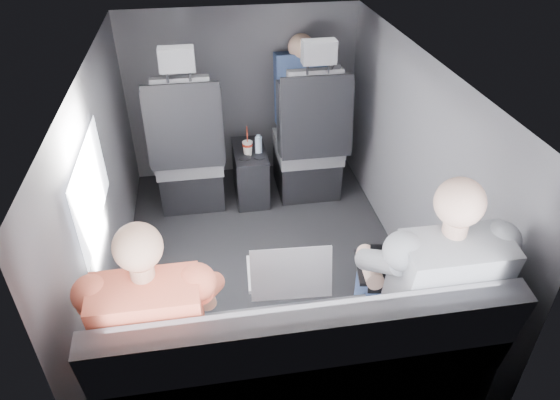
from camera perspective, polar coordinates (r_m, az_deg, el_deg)
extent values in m
plane|color=black|center=(3.29, -1.54, -7.71)|extent=(2.60, 2.60, 0.00)
plane|color=#B2B2AD|center=(2.59, -2.00, 15.15)|extent=(2.60, 2.60, 0.00)
cube|color=#56565B|center=(2.93, -19.47, 0.72)|extent=(0.02, 2.60, 1.35)
cube|color=#56565B|center=(3.11, 14.94, 3.68)|extent=(0.02, 2.60, 1.35)
cube|color=#56565B|center=(4.04, -4.32, 11.94)|extent=(1.80, 0.02, 1.35)
cube|color=#56565B|center=(1.92, 3.87, -18.22)|extent=(1.80, 0.02, 1.35)
cube|color=white|center=(2.56, -20.78, 1.34)|extent=(0.02, 0.75, 0.42)
cube|color=black|center=(3.49, 4.16, 10.46)|extent=(0.35, 0.11, 0.59)
cube|color=black|center=(3.93, -9.98, 2.19)|extent=(0.46, 0.48, 0.30)
cube|color=#5A5B5F|center=(3.80, -10.31, 4.98)|extent=(0.48, 0.46, 0.14)
cube|color=#5A5B5F|center=(3.45, -10.89, 8.77)|extent=(0.38, 0.18, 0.61)
cube|color=black|center=(3.48, -14.48, 7.95)|extent=(0.08, 0.21, 0.53)
cube|color=black|center=(3.46, -7.17, 8.66)|extent=(0.08, 0.21, 0.53)
cube|color=black|center=(3.40, -10.87, 8.16)|extent=(0.50, 0.11, 0.58)
cube|color=#5A5B5F|center=(3.25, -11.74, 15.48)|extent=(0.22, 0.10, 0.15)
cube|color=black|center=(4.00, 2.99, 3.32)|extent=(0.46, 0.48, 0.30)
cube|color=#5A5B5F|center=(3.87, 3.15, 6.10)|extent=(0.48, 0.46, 0.14)
cube|color=#5A5B5F|center=(3.53, 4.01, 9.91)|extent=(0.38, 0.18, 0.61)
cube|color=black|center=(3.50, 0.44, 9.24)|extent=(0.08, 0.21, 0.53)
cube|color=black|center=(3.60, 7.46, 9.64)|extent=(0.08, 0.21, 0.53)
cube|color=black|center=(3.48, 4.25, 9.32)|extent=(0.50, 0.11, 0.58)
cube|color=#5A5B5F|center=(3.34, 4.48, 16.53)|extent=(0.22, 0.10, 0.15)
cube|color=black|center=(3.88, -3.40, 3.11)|extent=(0.24, 0.48, 0.40)
cylinder|color=black|center=(3.67, -4.07, 4.84)|extent=(0.09, 0.09, 0.01)
cylinder|color=black|center=(3.68, -2.36, 4.98)|extent=(0.09, 0.09, 0.01)
cube|color=#5A5B5F|center=(2.44, 1.94, -19.59)|extent=(1.60, 0.50, 0.45)
cube|color=#5A5B5F|center=(1.94, 3.54, -16.99)|extent=(1.60, 0.17, 0.47)
cylinder|color=red|center=(3.68, -3.74, 6.36)|extent=(0.08, 0.08, 0.02)
cylinder|color=white|center=(3.67, -3.75, 6.60)|extent=(0.08, 0.08, 0.01)
cylinder|color=red|center=(3.64, -3.78, 7.53)|extent=(0.01, 0.01, 0.12)
cylinder|color=#9EBED6|center=(3.70, -2.46, 6.27)|extent=(0.05, 0.05, 0.13)
cylinder|color=#9EBED6|center=(3.67, -2.49, 7.30)|extent=(0.03, 0.03, 0.02)
cube|color=white|center=(2.33, -13.24, -10.47)|extent=(0.35, 0.26, 0.02)
cube|color=silver|center=(2.31, -13.29, -10.53)|extent=(0.29, 0.14, 0.00)
cube|color=white|center=(2.38, -13.22, -9.02)|extent=(0.10, 0.06, 0.00)
cube|color=white|center=(2.13, -13.82, -10.95)|extent=(0.35, 0.08, 0.24)
cube|color=silver|center=(2.14, -13.80, -10.85)|extent=(0.31, 0.06, 0.21)
cube|color=silver|center=(2.38, 0.59, -8.18)|extent=(0.37, 0.27, 0.02)
cube|color=silver|center=(2.36, 0.66, -8.22)|extent=(0.30, 0.15, 0.00)
cube|color=silver|center=(2.43, 0.29, -6.83)|extent=(0.11, 0.06, 0.00)
cube|color=silver|center=(2.18, 1.31, -8.42)|extent=(0.36, 0.09, 0.24)
cube|color=silver|center=(2.19, 1.28, -8.34)|extent=(0.32, 0.08, 0.20)
cube|color=black|center=(2.46, 12.81, -7.51)|extent=(0.39, 0.30, 0.02)
cube|color=black|center=(2.45, 12.96, -7.54)|extent=(0.31, 0.18, 0.00)
cube|color=black|center=(2.51, 12.27, -6.24)|extent=(0.11, 0.07, 0.00)
cube|color=black|center=(2.28, 14.52, -7.65)|extent=(0.36, 0.13, 0.23)
cube|color=silver|center=(2.28, 14.45, -7.57)|extent=(0.31, 0.11, 0.20)
cube|color=#303035|center=(2.30, -15.91, -14.46)|extent=(0.14, 0.42, 0.12)
cube|color=#303035|center=(2.28, -10.55, -14.13)|extent=(0.14, 0.42, 0.12)
cube|color=#303035|center=(2.66, -14.59, -15.09)|extent=(0.12, 0.12, 0.45)
cube|color=#303035|center=(2.64, -9.93, -14.79)|extent=(0.12, 0.12, 0.45)
cube|color=#E26D4A|center=(1.98, -14.31, -14.09)|extent=(0.38, 0.26, 0.52)
sphere|color=tan|center=(1.76, -15.95, -5.17)|extent=(0.17, 0.17, 0.17)
cylinder|color=tan|center=(2.27, -18.52, -10.57)|extent=(0.11, 0.26, 0.11)
cylinder|color=tan|center=(2.22, -8.74, -9.88)|extent=(0.11, 0.26, 0.11)
cube|color=navy|center=(2.40, 12.58, -11.26)|extent=(0.15, 0.45, 0.13)
cube|color=navy|center=(2.48, 17.58, -10.40)|extent=(0.15, 0.45, 0.13)
cube|color=navy|center=(2.75, 10.13, -12.13)|extent=(0.13, 0.13, 0.45)
cube|color=navy|center=(2.83, 14.58, -11.39)|extent=(0.13, 0.13, 0.45)
cube|color=gray|center=(2.14, 18.14, -9.64)|extent=(0.41, 0.28, 0.56)
sphere|color=#D2A68F|center=(1.92, 19.87, -0.23)|extent=(0.19, 0.19, 0.19)
cylinder|color=#D2A68F|center=(2.31, 10.23, -7.44)|extent=(0.12, 0.29, 0.12)
cylinder|color=#D2A68F|center=(2.47, 19.41, -6.10)|extent=(0.12, 0.29, 0.12)
cube|color=navy|center=(3.86, 2.37, 12.58)|extent=(0.38, 0.24, 0.55)
sphere|color=tan|center=(3.77, 2.42, 17.07)|extent=(0.19, 0.19, 0.19)
cube|color=navy|center=(4.03, 2.10, 9.04)|extent=(0.33, 0.38, 0.11)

